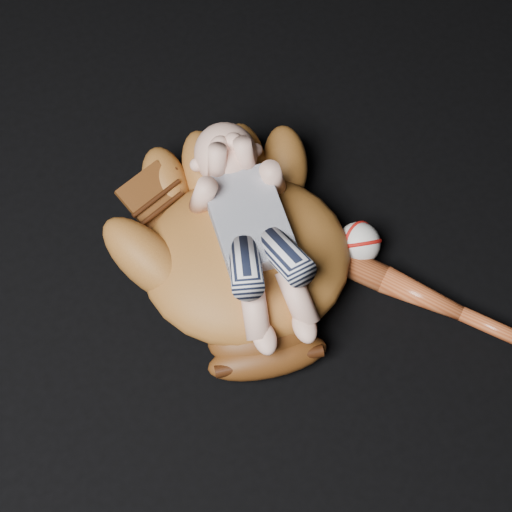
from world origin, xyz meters
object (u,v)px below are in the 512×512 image
at_px(baseball_glove, 246,252).
at_px(newborn_baby, 255,234).
at_px(baseball_bat, 400,286).
at_px(baseball, 359,244).

bearing_deg(baseball_glove, newborn_baby, -9.55).
relative_size(newborn_baby, baseball_bat, 0.77).
xyz_separation_m(baseball_glove, newborn_baby, (0.01, -0.01, 0.05)).
height_order(baseball_bat, baseball, baseball).
distance_m(baseball_glove, newborn_baby, 0.06).
xyz_separation_m(baseball_bat, baseball, (-0.03, 0.09, 0.01)).
distance_m(baseball_glove, baseball, 0.18).
height_order(baseball_glove, baseball_bat, baseball_glove).
bearing_deg(baseball, newborn_baby, 167.10).
bearing_deg(newborn_baby, baseball_glove, 165.46).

